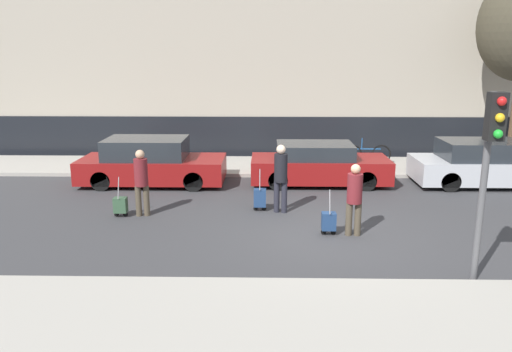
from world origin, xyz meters
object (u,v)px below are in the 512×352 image
object	(u,v)px
pedestrian_right	(354,196)
traffic_light	(490,150)
parked_car_0	(151,163)
parked_car_1	(318,165)
pedestrian_center	(281,174)
parked_car_2	(484,164)
parked_bicycle	(367,154)
trolley_left	(120,205)
pedestrian_left	(141,179)
trolley_center	(260,198)
trolley_right	(329,221)

from	to	relation	value
pedestrian_right	traffic_light	xyz separation A→B (m)	(1.81, -2.40, 1.50)
parked_car_0	pedestrian_right	world-z (taller)	pedestrian_right
parked_car_1	pedestrian_center	size ratio (longest dim) A/B	2.42
parked_car_2	parked_bicycle	distance (m)	4.04
parked_bicycle	parked_car_1	bearing A→B (deg)	-129.21
trolley_left	traffic_light	distance (m)	8.57
parked_car_1	parked_bicycle	world-z (taller)	parked_car_1
parked_car_1	pedestrian_left	size ratio (longest dim) A/B	2.52
pedestrian_center	pedestrian_right	world-z (taller)	pedestrian_center
parked_car_0	traffic_light	bearing A→B (deg)	-43.12
parked_car_0	trolley_center	xyz separation A→B (m)	(3.48, -2.76, -0.33)
parked_bicycle	trolley_center	bearing A→B (deg)	-125.63
trolley_left	parked_bicycle	size ratio (longest dim) A/B	0.59
trolley_left	pedestrian_left	bearing A→B (deg)	10.64
pedestrian_left	trolley_right	distance (m)	4.79
parked_car_0	parked_car_2	bearing A→B (deg)	0.53
trolley_left	trolley_center	world-z (taller)	trolley_center
parked_car_2	pedestrian_center	bearing A→B (deg)	-155.34
parked_car_2	pedestrian_right	xyz separation A→B (m)	(-4.87, -4.65, 0.28)
parked_car_2	trolley_center	xyz separation A→B (m)	(-7.01, -2.85, -0.31)
parked_car_2	parked_car_0	bearing A→B (deg)	-179.47
trolley_left	pedestrian_center	xyz separation A→B (m)	(4.06, 0.46, 0.71)
trolley_left	parked_bicycle	bearing A→B (deg)	38.84
pedestrian_center	parked_bicycle	bearing A→B (deg)	71.75
parked_car_2	pedestrian_right	size ratio (longest dim) A/B	2.68
parked_car_0	pedestrian_right	size ratio (longest dim) A/B	2.73
parked_car_2	trolley_right	size ratio (longest dim) A/B	4.17
parked_car_2	traffic_light	size ratio (longest dim) A/B	1.30
parked_car_2	trolley_left	distance (m)	11.08
pedestrian_center	trolley_right	bearing A→B (deg)	-44.65
trolley_center	trolley_right	size ratio (longest dim) A/B	1.06
parked_car_0	trolley_left	bearing A→B (deg)	-90.71
parked_car_1	trolley_left	distance (m)	6.37
parked_car_0	trolley_center	bearing A→B (deg)	-38.39
pedestrian_left	parked_bicycle	size ratio (longest dim) A/B	0.97
trolley_center	pedestrian_right	size ratio (longest dim) A/B	0.68
pedestrian_center	parked_car_0	bearing A→B (deg)	157.18
trolley_right	parked_car_1	bearing A→B (deg)	87.19
parked_car_1	pedestrian_left	bearing A→B (deg)	-145.04
parked_car_0	trolley_left	xyz separation A→B (m)	(-0.04, -3.34, -0.37)
parked_bicycle	pedestrian_center	bearing A→B (deg)	-121.06
pedestrian_center	trolley_right	distance (m)	2.08
parked_car_1	trolley_right	bearing A→B (deg)	-92.81
parked_car_1	parked_bicycle	xyz separation A→B (m)	(2.00, 2.45, -0.13)
parked_car_1	trolley_right	xyz separation A→B (m)	(-0.23, -4.65, -0.30)
parked_car_2	trolley_left	xyz separation A→B (m)	(-10.53, -3.43, -0.35)
pedestrian_right	parked_car_2	bearing A→B (deg)	46.55
trolley_right	trolley_left	bearing A→B (deg)	166.85
trolley_center	traffic_light	size ratio (longest dim) A/B	0.33
pedestrian_center	traffic_light	xyz separation A→B (m)	(3.41, -4.08, 1.42)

